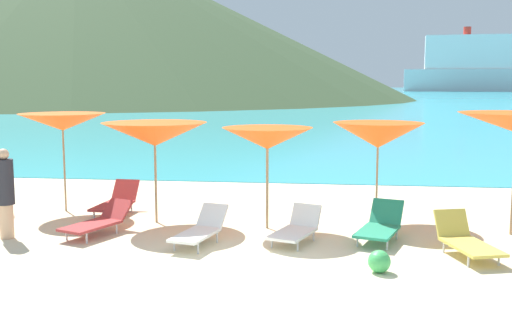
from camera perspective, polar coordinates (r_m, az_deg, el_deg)
The scene contains 16 objects.
ground_plane at distance 18.79m, azimuth 3.27°, elevation -2.05°, with size 50.00×100.00×0.30m, color beige.
ocean_water at distance 237.19m, azimuth 6.94°, elevation 6.60°, with size 650.00×440.00×0.02m, color #38B7CC.
headland_hill at distance 126.29m, azimuth -16.61°, elevation 13.02°, with size 131.33×131.33×32.05m, color #384C2D.
umbrella_1 at distance 14.13m, azimuth -18.12°, elevation 3.48°, with size 1.97×1.97×2.25m.
umbrella_2 at distance 12.51m, azimuth -9.72°, elevation 2.46°, with size 2.39×2.39×2.12m.
umbrella_3 at distance 11.83m, azimuth 1.10°, elevation 2.08°, with size 1.84×1.84×2.05m.
umbrella_4 at distance 12.74m, azimuth 11.66°, elevation 2.34°, with size 2.05×2.05×2.11m.
lounge_chair_3 at distance 10.75m, azimuth 19.53°, elevation -7.26°, with size 0.99×1.56×0.69m.
lounge_chair_5 at distance 11.01m, azimuth 3.88°, elevation -6.59°, with size 0.99×1.45×0.63m.
lounge_chair_6 at distance 11.94m, azimuth -14.94°, elevation -5.69°, with size 1.11×1.63×0.59m.
lounge_chair_7 at distance 13.72m, azimuth -13.28°, elevation -3.87°, with size 0.69×1.55×0.69m.
lounge_chair_8 at distance 10.92m, azimuth -5.37°, elevation -6.63°, with size 0.86×1.59×0.63m.
lounge_chair_9 at distance 11.37m, azimuth 11.86°, elevation -6.18°, with size 1.05×1.61×0.68m.
beachgoer_0 at distance 12.12m, azimuth -22.99°, elevation -2.79°, with size 0.34×0.34×1.72m.
beach_ball at distance 9.52m, azimuth 11.77°, elevation -9.53°, with size 0.36×0.36×0.36m, color #3FB259.
cruise_ship at distance 238.54m, azimuth 21.31°, elevation 8.38°, with size 60.04×14.39×23.83m.
Camera 1 is at (1.26, -8.50, 2.92)m, focal length 41.59 mm.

